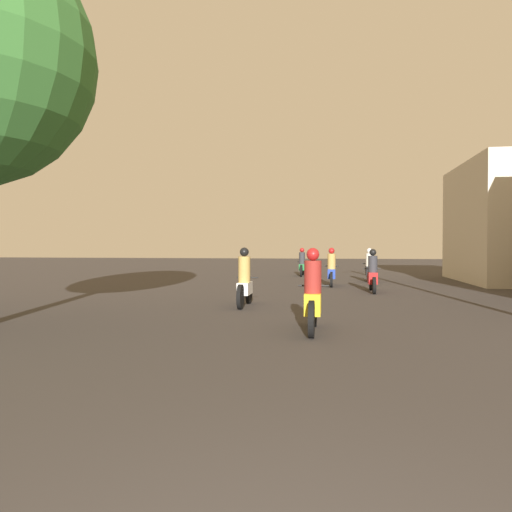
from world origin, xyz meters
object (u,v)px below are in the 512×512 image
(motorcycle_red, at_px, (373,275))
(motorcycle_blue, at_px, (331,271))
(motorcycle_yellow, at_px, (313,298))
(motorcycle_black, at_px, (369,268))
(motorcycle_white, at_px, (245,283))
(motorcycle_green, at_px, (302,265))

(motorcycle_red, relative_size, motorcycle_blue, 1.01)
(motorcycle_yellow, distance_m, motorcycle_blue, 10.84)
(motorcycle_yellow, relative_size, motorcycle_black, 1.00)
(motorcycle_white, height_order, motorcycle_blue, motorcycle_white)
(motorcycle_red, distance_m, motorcycle_green, 9.36)
(motorcycle_white, bearing_deg, motorcycle_black, 69.32)
(motorcycle_red, bearing_deg, motorcycle_green, 98.93)
(motorcycle_white, relative_size, motorcycle_black, 1.00)
(motorcycle_white, height_order, motorcycle_black, motorcycle_white)
(motorcycle_white, distance_m, motorcycle_red, 6.00)
(motorcycle_yellow, bearing_deg, motorcycle_black, 84.58)
(motorcycle_yellow, height_order, motorcycle_blue, motorcycle_yellow)
(motorcycle_yellow, bearing_deg, motorcycle_red, 81.26)
(motorcycle_blue, bearing_deg, motorcycle_yellow, -84.15)
(motorcycle_red, distance_m, motorcycle_blue, 2.82)
(motorcycle_blue, height_order, motorcycle_black, motorcycle_blue)
(motorcycle_white, xyz_separation_m, motorcycle_green, (0.70, 13.58, -0.03))
(motorcycle_white, bearing_deg, motorcycle_blue, 73.66)
(motorcycle_yellow, relative_size, motorcycle_blue, 0.95)
(motorcycle_blue, distance_m, motorcycle_green, 6.63)
(motorcycle_blue, bearing_deg, motorcycle_white, -100.17)
(motorcycle_black, bearing_deg, motorcycle_red, -97.76)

